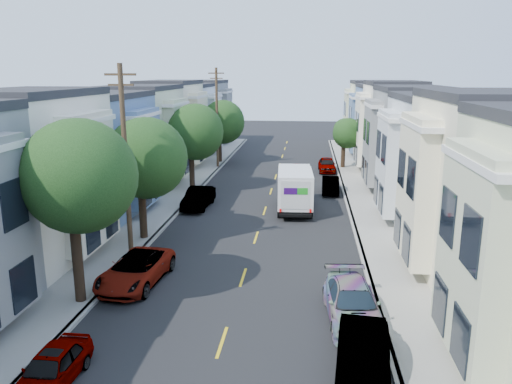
{
  "coord_description": "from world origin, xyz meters",
  "views": [
    {
      "loc": [
        2.98,
        -22.35,
        9.72
      ],
      "look_at": [
        -0.28,
        8.65,
        2.2
      ],
      "focal_mm": 35.0,
      "sensor_mm": 36.0,
      "label": 1
    }
  ],
  "objects_px": {
    "parked_right_b": "(352,304)",
    "parked_right_d": "(327,165)",
    "tree_far_r": "(347,134)",
    "lead_sedan": "(296,172)",
    "tree_e": "(222,122)",
    "tree_d": "(194,132)",
    "utility_pole_far": "(217,118)",
    "parked_left_d": "(198,198)",
    "parked_right_c": "(330,185)",
    "utility_pole_near": "(126,163)",
    "parked_left_b": "(51,369)",
    "tree_c": "(145,158)",
    "tree_b": "(77,177)",
    "fedex_truck": "(295,187)",
    "parked_left_c": "(136,270)"
  },
  "relations": [
    {
      "from": "parked_right_b",
      "to": "parked_right_d",
      "type": "bearing_deg",
      "value": 85.48
    },
    {
      "from": "tree_far_r",
      "to": "lead_sedan",
      "type": "xyz_separation_m",
      "value": [
        -4.94,
        -5.79,
        -2.9
      ]
    },
    {
      "from": "tree_e",
      "to": "lead_sedan",
      "type": "xyz_separation_m",
      "value": [
        8.26,
        -7.74,
        -3.75
      ]
    },
    {
      "from": "tree_d",
      "to": "utility_pole_far",
      "type": "relative_size",
      "value": 0.73
    },
    {
      "from": "parked_right_b",
      "to": "parked_left_d",
      "type": "bearing_deg",
      "value": 116.75
    },
    {
      "from": "parked_right_c",
      "to": "tree_e",
      "type": "bearing_deg",
      "value": 132.14
    },
    {
      "from": "utility_pole_far",
      "to": "utility_pole_near",
      "type": "bearing_deg",
      "value": -90.0
    },
    {
      "from": "parked_left_b",
      "to": "lead_sedan",
      "type": "bearing_deg",
      "value": 78.96
    },
    {
      "from": "tree_c",
      "to": "utility_pole_near",
      "type": "distance_m",
      "value": 3.03
    },
    {
      "from": "tree_b",
      "to": "tree_d",
      "type": "xyz_separation_m",
      "value": [
        0.0,
        21.12,
        -0.67
      ]
    },
    {
      "from": "fedex_truck",
      "to": "lead_sedan",
      "type": "bearing_deg",
      "value": 88.01
    },
    {
      "from": "tree_b",
      "to": "tree_e",
      "type": "distance_m",
      "value": 34.44
    },
    {
      "from": "lead_sedan",
      "to": "utility_pole_near",
      "type": "bearing_deg",
      "value": -114.13
    },
    {
      "from": "lead_sedan",
      "to": "utility_pole_far",
      "type": "bearing_deg",
      "value": 147.08
    },
    {
      "from": "tree_far_r",
      "to": "parked_left_c",
      "type": "height_order",
      "value": "tree_far_r"
    },
    {
      "from": "utility_pole_far",
      "to": "lead_sedan",
      "type": "bearing_deg",
      "value": -30.04
    },
    {
      "from": "tree_c",
      "to": "lead_sedan",
      "type": "relative_size",
      "value": 1.67
    },
    {
      "from": "tree_b",
      "to": "utility_pole_far",
      "type": "xyz_separation_m",
      "value": [
        0.0,
        31.45,
        -0.44
      ]
    },
    {
      "from": "tree_c",
      "to": "tree_d",
      "type": "bearing_deg",
      "value": 90.0
    },
    {
      "from": "parked_left_b",
      "to": "tree_b",
      "type": "bearing_deg",
      "value": 104.76
    },
    {
      "from": "parked_right_d",
      "to": "lead_sedan",
      "type": "bearing_deg",
      "value": -128.93
    },
    {
      "from": "utility_pole_near",
      "to": "parked_left_c",
      "type": "bearing_deg",
      "value": -66.77
    },
    {
      "from": "utility_pole_near",
      "to": "parked_right_c",
      "type": "relative_size",
      "value": 2.56
    },
    {
      "from": "parked_left_c",
      "to": "tree_c",
      "type": "bearing_deg",
      "value": 107.9
    },
    {
      "from": "parked_left_c",
      "to": "parked_right_d",
      "type": "relative_size",
      "value": 1.17
    },
    {
      "from": "lead_sedan",
      "to": "parked_left_c",
      "type": "height_order",
      "value": "lead_sedan"
    },
    {
      "from": "utility_pole_far",
      "to": "parked_right_b",
      "type": "xyz_separation_m",
      "value": [
        11.2,
        -31.79,
        -4.42
      ]
    },
    {
      "from": "utility_pole_far",
      "to": "parked_right_c",
      "type": "xyz_separation_m",
      "value": [
        11.2,
        -10.02,
        -4.5
      ]
    },
    {
      "from": "tree_e",
      "to": "utility_pole_far",
      "type": "xyz_separation_m",
      "value": [
        0.0,
        -2.97,
        0.69
      ]
    },
    {
      "from": "tree_c",
      "to": "tree_d",
      "type": "xyz_separation_m",
      "value": [
        -0.0,
        12.65,
        0.02
      ]
    },
    {
      "from": "lead_sedan",
      "to": "parked_right_d",
      "type": "height_order",
      "value": "lead_sedan"
    },
    {
      "from": "parked_left_c",
      "to": "parked_right_c",
      "type": "distance_m",
      "value": 21.6
    },
    {
      "from": "parked_right_d",
      "to": "tree_b",
      "type": "bearing_deg",
      "value": -111.48
    },
    {
      "from": "tree_e",
      "to": "tree_d",
      "type": "bearing_deg",
      "value": -90.0
    },
    {
      "from": "tree_b",
      "to": "tree_far_r",
      "type": "bearing_deg",
      "value": 67.88
    },
    {
      "from": "utility_pole_near",
      "to": "parked_right_b",
      "type": "distance_m",
      "value": 13.36
    },
    {
      "from": "tree_c",
      "to": "parked_right_d",
      "type": "bearing_deg",
      "value": 63.04
    },
    {
      "from": "tree_b",
      "to": "lead_sedan",
      "type": "bearing_deg",
      "value": 72.8
    },
    {
      "from": "fedex_truck",
      "to": "parked_right_c",
      "type": "relative_size",
      "value": 1.6
    },
    {
      "from": "tree_c",
      "to": "tree_e",
      "type": "distance_m",
      "value": 25.95
    },
    {
      "from": "fedex_truck",
      "to": "parked_left_b",
      "type": "height_order",
      "value": "fedex_truck"
    },
    {
      "from": "tree_d",
      "to": "utility_pole_near",
      "type": "xyz_separation_m",
      "value": [
        0.0,
        -15.67,
        0.23
      ]
    },
    {
      "from": "parked_left_c",
      "to": "parked_right_b",
      "type": "distance_m",
      "value": 10.12
    },
    {
      "from": "tree_b",
      "to": "parked_right_d",
      "type": "distance_m",
      "value": 32.85
    },
    {
      "from": "parked_left_b",
      "to": "parked_right_b",
      "type": "relative_size",
      "value": 0.77
    },
    {
      "from": "tree_c",
      "to": "parked_left_b",
      "type": "relative_size",
      "value": 1.93
    },
    {
      "from": "tree_e",
      "to": "parked_left_c",
      "type": "distance_m",
      "value": 32.48
    },
    {
      "from": "tree_c",
      "to": "fedex_truck",
      "type": "distance_m",
      "value": 11.75
    },
    {
      "from": "utility_pole_far",
      "to": "lead_sedan",
      "type": "xyz_separation_m",
      "value": [
        8.25,
        -4.77,
        -4.45
      ]
    },
    {
      "from": "tree_far_r",
      "to": "parked_left_b",
      "type": "xyz_separation_m",
      "value": [
        -11.8,
        -38.16,
        -3.0
      ]
    }
  ]
}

